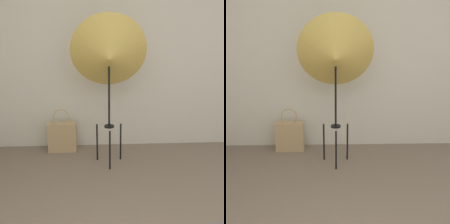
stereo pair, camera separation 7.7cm
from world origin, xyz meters
TOP-DOWN VIEW (x-y plane):
  - wall_back at (0.00, 2.52)m, footprint 8.00×0.05m
  - photo_umbrella at (-0.16, 1.93)m, footprint 0.86×0.51m
  - tote_bag at (-0.76, 2.32)m, footprint 0.36×0.16m

SIDE VIEW (x-z plane):
  - tote_bag at x=-0.76m, z-range -0.09..0.49m
  - photo_umbrella at x=-0.16m, z-range 0.41..2.11m
  - wall_back at x=0.00m, z-range 0.00..2.60m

